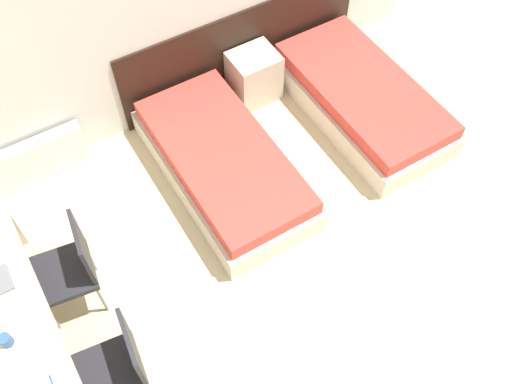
# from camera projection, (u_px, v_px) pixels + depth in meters

# --- Properties ---
(headboard_panel) EXTENTS (2.64, 0.03, 0.90)m
(headboard_panel) POSITION_uv_depth(u_px,v_px,m) (242.00, 49.00, 5.71)
(headboard_panel) COLOR black
(headboard_panel) RESTS_ON ground_plane
(bed_near_window) EXTENTS (0.96, 1.93, 0.41)m
(bed_near_window) POSITION_uv_depth(u_px,v_px,m) (224.00, 164.00, 5.21)
(bed_near_window) COLOR beige
(bed_near_window) RESTS_ON ground_plane
(bed_near_door) EXTENTS (0.96, 1.93, 0.41)m
(bed_near_door) POSITION_uv_depth(u_px,v_px,m) (362.00, 99.00, 5.67)
(bed_near_door) COLOR beige
(bed_near_door) RESTS_ON ground_plane
(nightstand) EXTENTS (0.46, 0.40, 0.53)m
(nightstand) POSITION_uv_depth(u_px,v_px,m) (254.00, 76.00, 5.75)
(nightstand) COLOR beige
(nightstand) RESTS_ON ground_plane
(radiator) EXTENTS (0.89, 0.12, 0.45)m
(radiator) POSITION_uv_depth(u_px,v_px,m) (39.00, 159.00, 5.21)
(radiator) COLOR silver
(radiator) RESTS_ON ground_plane
(desk) EXTENTS (0.59, 2.38, 0.77)m
(desk) POSITION_uv_depth(u_px,v_px,m) (16.00, 344.00, 3.83)
(desk) COLOR #C6B28E
(desk) RESTS_ON ground_plane
(chair_near_laptop) EXTENTS (0.51, 0.51, 0.93)m
(chair_near_laptop) POSITION_uv_depth(u_px,v_px,m) (70.00, 266.00, 4.27)
(chair_near_laptop) COLOR #232328
(chair_near_laptop) RESTS_ON ground_plane
(chair_near_notebook) EXTENTS (0.50, 0.50, 0.93)m
(chair_near_notebook) POSITION_uv_depth(u_px,v_px,m) (118.00, 366.00, 3.84)
(chair_near_notebook) COLOR #232328
(chair_near_notebook) RESTS_ON ground_plane
(mug) EXTENTS (0.08, 0.08, 0.09)m
(mug) POSITION_uv_depth(u_px,v_px,m) (6.00, 340.00, 3.63)
(mug) COLOR #2D5184
(mug) RESTS_ON desk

